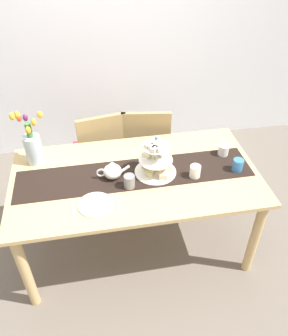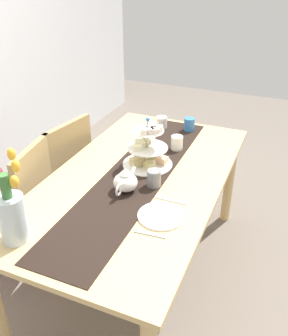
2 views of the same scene
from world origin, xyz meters
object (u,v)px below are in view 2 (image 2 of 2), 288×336
chair_right (60,173)px  dinner_plate_left (161,216)px  mug_white_text (177,143)px  dining_table (138,191)px  mug_orange (189,124)px  cream_jug (162,122)px  tulip_vase (10,211)px  tiered_cake_stand (147,150)px  chair_left (22,204)px  teapot (125,181)px  fork_left (150,234)px  mug_grey (154,178)px  knife_left (171,200)px

chair_right → dinner_plate_left: chair_right is taller
mug_white_text → dinner_plate_left: bearing=-167.3°
dining_table → dinner_plate_left: size_ratio=7.67×
mug_orange → cream_jug: bearing=99.2°
tulip_vase → mug_orange: 1.49m
tiered_cake_stand → mug_orange: 0.59m
tulip_vase → dining_table: bearing=-21.9°
mug_orange → chair_left: bearing=140.3°
teapot → mug_white_text: bearing=-9.5°
dining_table → fork_left: size_ratio=11.76×
teapot → dinner_plate_left: size_ratio=1.04×
mug_white_text → mug_orange: 0.32m
mug_orange → mug_white_text: bearing=-177.4°
teapot → cream_jug: size_ratio=2.80×
chair_left → tulip_vase: 0.76m
chair_left → tulip_vase: tulip_vase is taller
chair_right → teapot: bearing=-117.7°
dining_table → cream_jug: (0.70, 0.12, 0.14)m
tiered_cake_stand → mug_grey: tiered_cake_stand is taller
mug_white_text → tulip_vase: bearing=161.2°
dinner_plate_left → mug_orange: size_ratio=2.42×
knife_left → mug_grey: size_ratio=1.79×
teapot → mug_white_text: teapot is taller
mug_grey → mug_orange: (0.79, 0.04, -0.00)m
chair_right → knife_left: size_ratio=5.35×
chair_left → cream_jug: chair_left is taller
dining_table → tulip_vase: 0.80m
fork_left → mug_orange: 1.19m
dining_table → mug_grey: size_ratio=18.57×
mug_orange → knife_left: bearing=-168.9°
tiered_cake_stand → cream_jug: 0.57m
chair_left → tiered_cake_stand: (0.36, -0.70, 0.35)m
dining_table → chair_left: bearing=106.6°
cream_jug → mug_white_text: (-0.29, -0.21, 0.01)m
dining_table → dinner_plate_left: 0.41m
dinner_plate_left → mug_white_text: 0.73m
teapot → mug_grey: size_ratio=2.51×
chair_left → dinner_plate_left: bearing=-95.5°
dining_table → mug_white_text: 0.45m
dinner_plate_left → mug_orange: 1.05m
tiered_cake_stand → tulip_vase: tulip_vase is taller
chair_left → tulip_vase: size_ratio=2.02×
teapot → chair_left: bearing=93.8°
tiered_cake_stand → teapot: tiered_cake_stand is taller
dinner_plate_left → mug_orange: bearing=9.6°
chair_right → tiered_cake_stand: size_ratio=2.99×
fork_left → mug_grey: bearing=19.1°
chair_right → fork_left: size_ratio=6.07×
teapot → mug_orange: (0.90, -0.08, -0.01)m
mug_grey → mug_orange: bearing=2.9°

